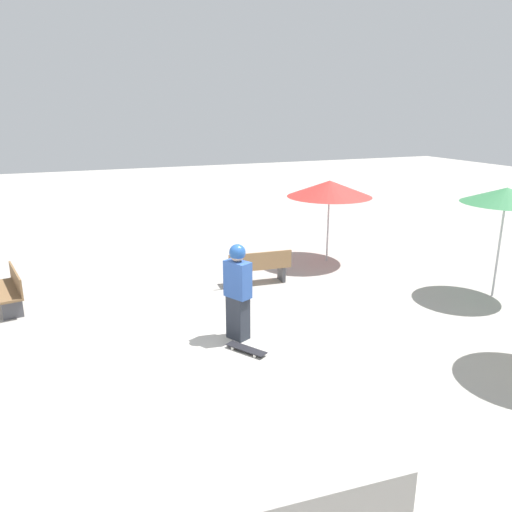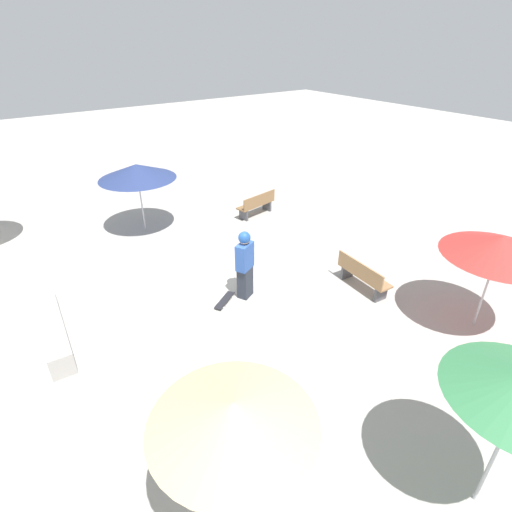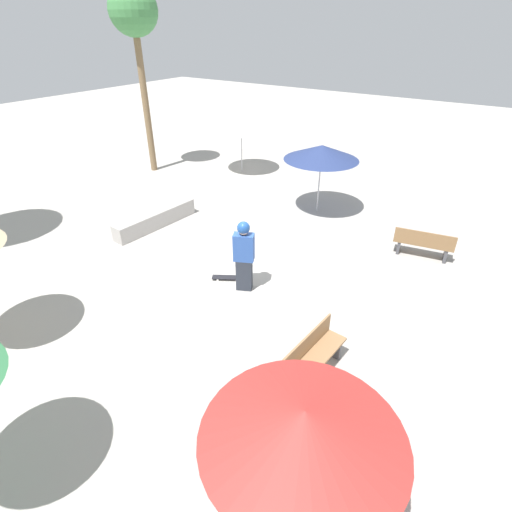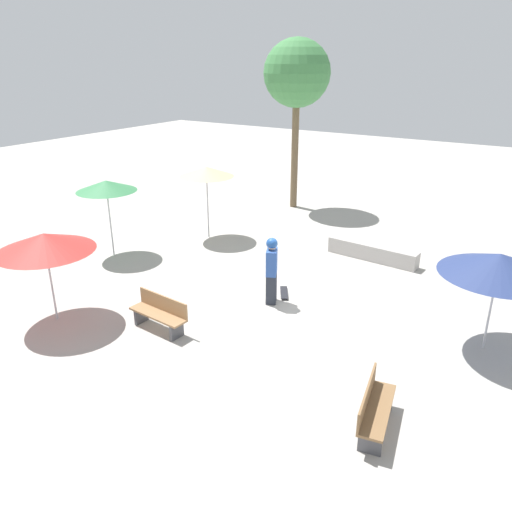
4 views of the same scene
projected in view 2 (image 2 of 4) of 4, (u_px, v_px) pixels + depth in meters
name	position (u px, v px, depth m)	size (l,w,h in m)	color
ground_plane	(211.00, 295.00, 10.43)	(60.00, 60.00, 0.00)	#ADA8A0
skater_main	(245.00, 263.00, 9.92)	(0.56, 0.46, 1.85)	#282D38
skateboard	(225.00, 300.00, 10.13)	(0.79, 0.59, 0.07)	black
concrete_ledge	(52.00, 326.00, 8.93)	(0.68, 3.03, 0.52)	#A8A39E
bench_near	(363.00, 275.00, 10.47)	(0.57, 1.63, 0.85)	#47474C
bench_far	(257.00, 205.00, 14.73)	(1.65, 0.72, 0.85)	#47474C
shade_umbrella_tan	(233.00, 414.00, 4.29)	(1.92, 1.92, 2.61)	#B7B7BC
shade_umbrella_red	(500.00, 246.00, 8.38)	(2.35, 2.35, 2.31)	#B7B7BC
shade_umbrella_navy	(137.00, 172.00, 12.81)	(2.49, 2.49, 2.32)	#B7B7BC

